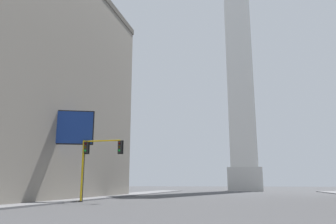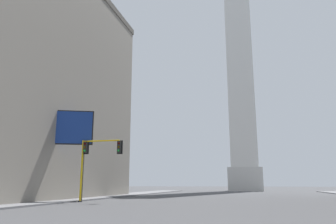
# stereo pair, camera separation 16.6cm
# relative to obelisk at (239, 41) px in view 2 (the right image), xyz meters

# --- Properties ---
(sidewalk_left) EXTENTS (5.00, 94.82, 0.15)m
(sidewalk_left) POSITION_rel_obelisk_xyz_m (-17.39, -50.57, -37.92)
(sidewalk_left) COLOR slate
(sidewalk_left) RESTS_ON ground_plane
(obelisk) EXTENTS (7.88, 7.88, 78.74)m
(obelisk) POSITION_rel_obelisk_xyz_m (0.00, 0.00, 0.00)
(obelisk) COLOR silver
(obelisk) RESTS_ON ground_plane
(traffic_light_mid_left) EXTENTS (4.37, 0.51, 5.97)m
(traffic_light_mid_left) POSITION_rel_obelisk_xyz_m (-13.20, -51.99, -33.47)
(traffic_light_mid_left) COLOR yellow
(traffic_light_mid_left) RESTS_ON ground_plane
(billboard_sign) EXTENTS (4.63, 2.03, 9.07)m
(billboard_sign) POSITION_rel_obelisk_xyz_m (-16.17, -52.29, -30.95)
(billboard_sign) COLOR #3F3F42
(billboard_sign) RESTS_ON ground_plane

